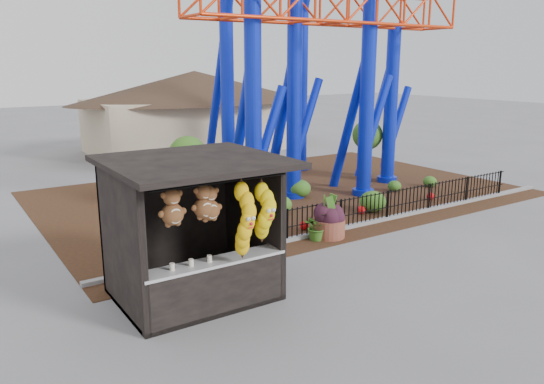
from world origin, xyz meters
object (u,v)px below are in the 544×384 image
prize_booth (197,233)px  terracotta_planter (329,228)px  potted_plant (316,226)px  roller_coaster (303,25)px

prize_booth → terracotta_planter: size_ratio=3.65×
potted_plant → terracotta_planter: bearing=-19.0°
prize_booth → terracotta_planter: 5.52m
terracotta_planter → prize_booth: bearing=-160.6°
roller_coaster → terracotta_planter: bearing=-118.8°
prize_booth → terracotta_planter: prize_booth is taller
prize_booth → terracotta_planter: (5.07, 1.78, -1.24)m
prize_booth → terracotta_planter: bearing=19.4°
prize_booth → roller_coaster: size_ratio=0.32×
roller_coaster → potted_plant: bearing=-122.4°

